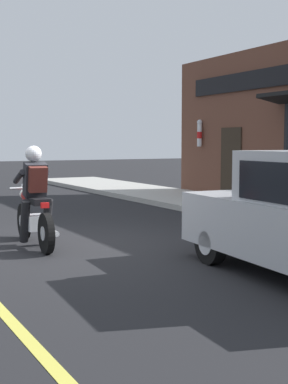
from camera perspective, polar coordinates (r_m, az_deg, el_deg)
The scene contains 3 objects.
ground_plane at distance 8.80m, azimuth -8.07°, elevation -5.69°, with size 80.00×80.00×0.00m, color black.
sidewalk_curb at distance 13.96m, azimuth 7.95°, elevation -1.34°, with size 2.60×22.00×0.14m, color #ADAAA3.
motorcycle_with_rider at distance 8.76m, azimuth -11.62°, elevation -1.31°, with size 0.57×2.02×1.62m.
Camera 1 is at (-3.07, -8.08, 1.67)m, focal length 50.00 mm.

